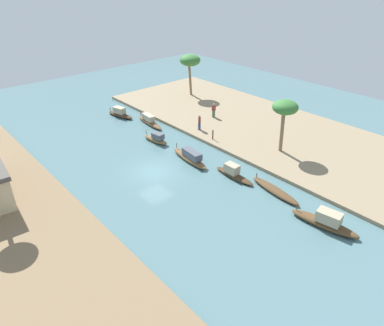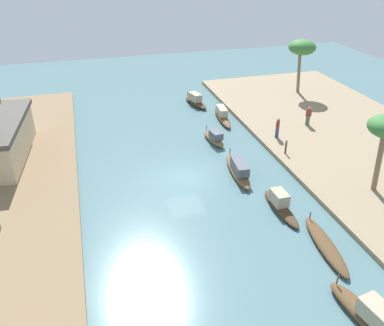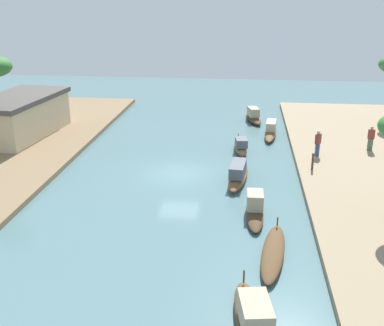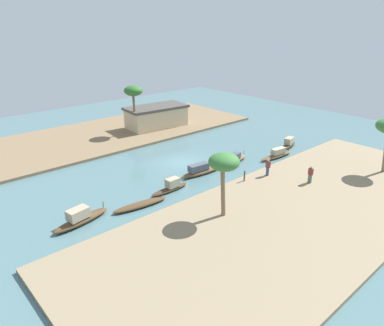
% 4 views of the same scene
% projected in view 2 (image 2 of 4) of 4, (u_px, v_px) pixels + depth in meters
% --- Properties ---
extents(river_water, '(70.70, 70.70, 0.00)m').
position_uv_depth(river_water, '(186.00, 177.00, 28.58)').
color(river_water, slate).
rests_on(river_water, ground).
extents(riverbank_left, '(40.53, 15.27, 0.32)m').
position_uv_depth(riverbank_left, '(366.00, 149.00, 32.10)').
color(riverbank_left, '#937F60').
rests_on(riverbank_left, ground).
extents(sampan_open_hull, '(3.33, 1.28, 1.11)m').
position_uv_depth(sampan_open_hull, '(214.00, 138.00, 33.31)').
color(sampan_open_hull, brown).
rests_on(sampan_open_hull, river_water).
extents(sampan_with_red_awning, '(5.03, 1.32, 1.13)m').
position_uv_depth(sampan_with_red_awning, '(222.00, 115.00, 37.61)').
color(sampan_with_red_awning, brown).
rests_on(sampan_with_red_awning, river_water).
extents(sampan_foreground, '(4.07, 1.85, 1.22)m').
position_uv_depth(sampan_foreground, '(196.00, 101.00, 40.94)').
color(sampan_foreground, '#47331E').
rests_on(sampan_foreground, river_water).
extents(sampan_midstream, '(4.22, 0.93, 1.18)m').
position_uv_depth(sampan_midstream, '(280.00, 204.00, 24.92)').
color(sampan_midstream, '#47331E').
rests_on(sampan_midstream, river_water).
extents(sampan_upstream_small, '(5.07, 1.90, 1.36)m').
position_uv_depth(sampan_upstream_small, '(373.00, 319.00, 17.27)').
color(sampan_upstream_small, brown).
rests_on(sampan_upstream_small, river_water).
extents(sampan_with_tall_canopy, '(5.15, 1.50, 1.22)m').
position_uv_depth(sampan_with_tall_canopy, '(238.00, 169.00, 28.62)').
color(sampan_with_tall_canopy, brown).
rests_on(sampan_with_tall_canopy, river_water).
extents(sampan_near_left_bank, '(5.15, 1.58, 0.83)m').
position_uv_depth(sampan_near_left_bank, '(326.00, 245.00, 21.85)').
color(sampan_near_left_bank, brown).
rests_on(sampan_near_left_bank, river_water).
extents(person_on_near_bank, '(0.50, 0.46, 1.75)m').
position_uv_depth(person_on_near_bank, '(278.00, 128.00, 33.23)').
color(person_on_near_bank, '#33477A').
rests_on(person_on_near_bank, riverbank_left).
extents(person_by_mooring, '(0.40, 0.46, 1.73)m').
position_uv_depth(person_by_mooring, '(308.00, 117.00, 35.55)').
color(person_by_mooring, '#4C664C').
rests_on(person_by_mooring, riverbank_left).
extents(mooring_post, '(0.14, 0.14, 1.06)m').
position_uv_depth(mooring_post, '(286.00, 147.00, 30.87)').
color(mooring_post, '#4C3823').
rests_on(mooring_post, riverbank_left).
extents(palm_tree_left_far, '(2.82, 2.82, 5.64)m').
position_uv_depth(palm_tree_left_far, '(302.00, 48.00, 41.33)').
color(palm_tree_left_far, '#7F6647').
rests_on(palm_tree_left_far, riverbank_left).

